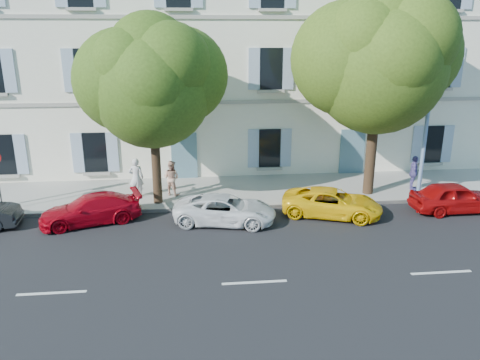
{
  "coord_description": "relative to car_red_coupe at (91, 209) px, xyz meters",
  "views": [
    {
      "loc": [
        -1.74,
        -16.57,
        7.28
      ],
      "look_at": [
        0.18,
        2.0,
        1.4
      ],
      "focal_mm": 35.0,
      "sensor_mm": 36.0,
      "label": 1
    }
  ],
  "objects": [
    {
      "name": "street_lamp",
      "position": [
        14.26,
        1.01,
        4.5
      ],
      "size": [
        0.31,
        1.85,
        8.68
      ],
      "color": "#7293BF",
      "rests_on": "sidewalk"
    },
    {
      "name": "pedestrian_a",
      "position": [
        1.54,
        2.59,
        0.48
      ],
      "size": [
        0.66,
        0.43,
        1.79
      ],
      "primitive_type": "imported",
      "rotation": [
        0.0,
        0.0,
        3.15
      ],
      "color": "silver",
      "rests_on": "sidewalk"
    },
    {
      "name": "tree_right",
      "position": [
        12.19,
        1.96,
        5.3
      ],
      "size": [
        5.79,
        5.79,
        8.92
      ],
      "color": "#3A2819",
      "rests_on": "sidewalk"
    },
    {
      "name": "car_red_coupe",
      "position": [
        0.0,
        0.0,
        0.0
      ],
      "size": [
        4.23,
        2.67,
        1.14
      ],
      "primitive_type": "imported",
      "rotation": [
        0.0,
        0.0,
        5.01
      ],
      "color": "#A30412",
      "rests_on": "ground"
    },
    {
      "name": "car_white_coupe",
      "position": [
        5.34,
        -0.56,
        -0.01
      ],
      "size": [
        4.33,
        2.61,
        1.12
      ],
      "primitive_type": "imported",
      "rotation": [
        0.0,
        0.0,
        1.38
      ],
      "color": "white",
      "rests_on": "ground"
    },
    {
      "name": "ground",
      "position": [
        5.88,
        -1.37,
        -0.57
      ],
      "size": [
        90.0,
        90.0,
        0.0
      ],
      "primitive_type": "plane",
      "color": "black"
    },
    {
      "name": "car_yellow_supercar",
      "position": [
        9.81,
        -0.25,
        -0.0
      ],
      "size": [
        4.48,
        3.15,
        1.14
      ],
      "primitive_type": "imported",
      "rotation": [
        0.0,
        0.0,
        1.23
      ],
      "color": "yellow",
      "rests_on": "ground"
    },
    {
      "name": "building",
      "position": [
        5.88,
        8.83,
        5.43
      ],
      "size": [
        28.0,
        7.0,
        12.0
      ],
      "primitive_type": "cube",
      "color": "white",
      "rests_on": "ground"
    },
    {
      "name": "tree_left",
      "position": [
        2.54,
        1.7,
        4.57
      ],
      "size": [
        5.0,
        5.0,
        7.76
      ],
      "color": "#3A2819",
      "rests_on": "sidewalk"
    },
    {
      "name": "pedestrian_c",
      "position": [
        14.45,
        2.2,
        0.41
      ],
      "size": [
        0.7,
        1.05,
        1.66
      ],
      "primitive_type": "imported",
      "rotation": [
        0.0,
        0.0,
        1.23
      ],
      "color": "#5E549A",
      "rests_on": "sidewalk"
    },
    {
      "name": "pedestrian_b",
      "position": [
        3.12,
        2.67,
        0.39
      ],
      "size": [
        0.98,
        0.92,
        1.61
      ],
      "primitive_type": "imported",
      "rotation": [
        0.0,
        0.0,
        2.62
      ],
      "color": "#D4A387",
      "rests_on": "sidewalk"
    },
    {
      "name": "kerb",
      "position": [
        5.88,
        0.91,
        -0.49
      ],
      "size": [
        36.0,
        0.16,
        0.16
      ],
      "primitive_type": "cube",
      "color": "#9E998E",
      "rests_on": "ground"
    },
    {
      "name": "car_red_hatchback",
      "position": [
        15.13,
        -0.33,
        0.07
      ],
      "size": [
        3.77,
        1.56,
        1.28
      ],
      "primitive_type": "imported",
      "rotation": [
        0.0,
        0.0,
        1.58
      ],
      "color": "#9F090A",
      "rests_on": "ground"
    },
    {
      "name": "sidewalk",
      "position": [
        5.88,
        3.08,
        -0.5
      ],
      "size": [
        36.0,
        4.5,
        0.15
      ],
      "primitive_type": "cube",
      "color": "#A09E96",
      "rests_on": "ground"
    }
  ]
}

